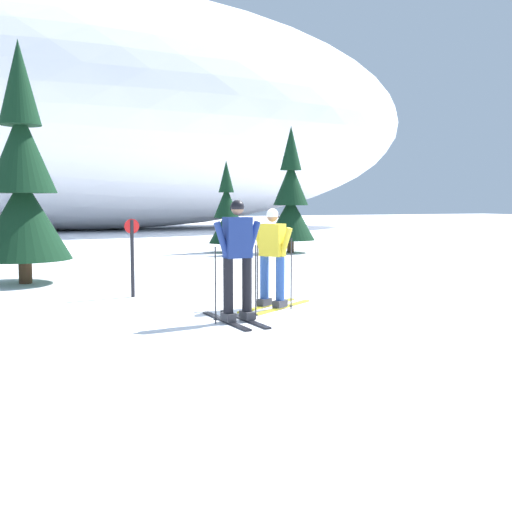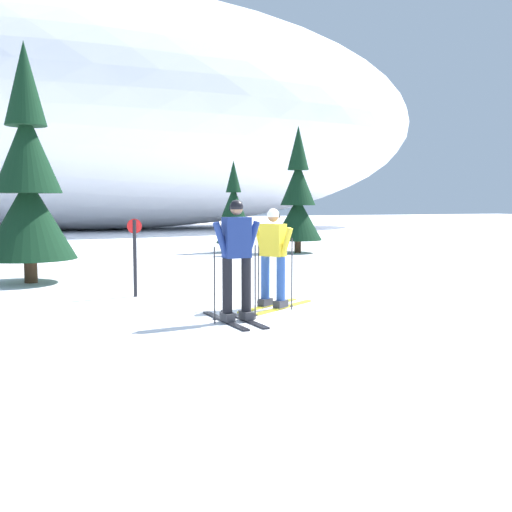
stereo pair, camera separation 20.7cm
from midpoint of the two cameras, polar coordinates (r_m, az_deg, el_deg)
ground_plane at (r=10.44m, az=3.32°, el=-4.92°), size 120.00×120.00×0.00m
skier_yellow_jacket at (r=10.35m, az=2.20°, el=-0.06°), size 1.63×1.28×1.70m
skier_navy_jacket at (r=9.14m, az=-1.19°, el=-0.20°), size 0.78×1.61×1.85m
pine_tree_center at (r=14.42m, az=-20.19°, el=6.42°), size 2.05×2.05×5.31m
pine_tree_center_right at (r=21.69m, az=-1.84°, el=3.94°), size 1.26×1.26×3.26m
pine_tree_far_right at (r=21.60m, az=4.22°, el=5.25°), size 1.72×1.72×4.45m
snow_ridge_background at (r=40.47m, az=-14.07°, el=12.98°), size 44.12×18.26×14.86m
trail_marker_post at (r=11.80m, az=-10.78°, el=0.31°), size 0.28×0.07×1.49m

